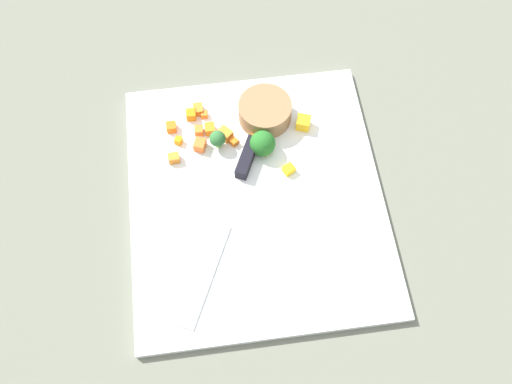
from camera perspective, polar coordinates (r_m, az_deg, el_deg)
ground_plane at (r=0.81m, az=0.00°, el=-0.69°), size 4.00×4.00×0.00m
cutting_board at (r=0.81m, az=0.00°, el=-0.50°), size 0.41×0.36×0.01m
prep_bowl at (r=0.86m, az=0.92°, el=8.26°), size 0.08×0.08×0.03m
chef_knife at (r=0.80m, az=-2.24°, el=-0.11°), size 0.27×0.14×0.02m
carrot_dice_0 at (r=0.87m, az=-6.65°, el=7.86°), size 0.02×0.02×0.01m
carrot_dice_1 at (r=0.87m, az=-5.31°, el=7.89°), size 0.01×0.01×0.01m
carrot_dice_2 at (r=0.86m, az=-8.65°, el=6.57°), size 0.01×0.01×0.01m
carrot_dice_3 at (r=0.85m, az=-4.74°, el=6.45°), size 0.02×0.02×0.01m
carrot_dice_4 at (r=0.84m, az=-5.75°, el=4.82°), size 0.02×0.02×0.02m
carrot_dice_5 at (r=0.85m, az=-7.93°, el=5.22°), size 0.01×0.01×0.01m
carrot_dice_6 at (r=0.84m, az=-2.30°, el=5.18°), size 0.02×0.02×0.01m
carrot_dice_7 at (r=0.83m, az=-8.39°, el=3.45°), size 0.01×0.02×0.01m
carrot_dice_8 at (r=0.85m, az=-5.86°, el=6.27°), size 0.01×0.01×0.01m
carrot_dice_9 at (r=0.84m, az=-3.18°, el=5.92°), size 0.03×0.03×0.02m
carrot_dice_10 at (r=0.87m, az=-5.94°, el=8.41°), size 0.02×0.02×0.01m
pepper_dice_0 at (r=0.83m, az=0.76°, el=4.64°), size 0.02×0.03×0.02m
pepper_dice_1 at (r=0.84m, az=-0.19°, el=5.17°), size 0.02×0.02×0.01m
pepper_dice_2 at (r=0.86m, az=4.86°, el=7.07°), size 0.03×0.03×0.02m
pepper_dice_3 at (r=0.82m, az=3.36°, el=2.33°), size 0.02×0.02×0.01m
broccoli_floret_0 at (r=0.82m, az=0.68°, el=4.98°), size 0.04×0.04×0.04m
broccoli_floret_1 at (r=0.83m, az=-3.96°, el=5.44°), size 0.02×0.02×0.03m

